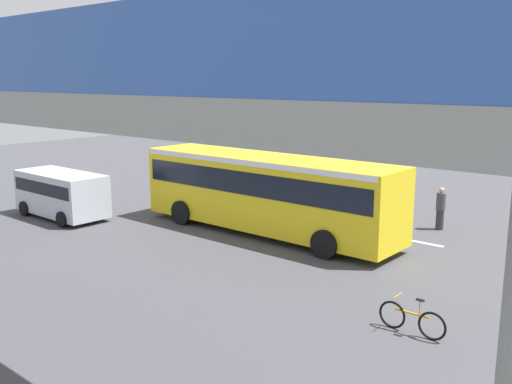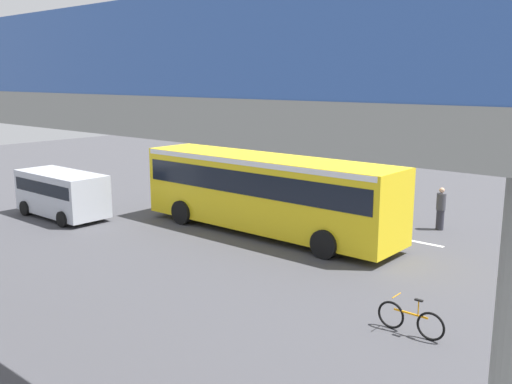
# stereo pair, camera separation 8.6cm
# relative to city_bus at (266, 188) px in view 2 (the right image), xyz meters

# --- Properties ---
(ground) EXTENTS (80.00, 80.00, 0.00)m
(ground) POSITION_rel_city_bus_xyz_m (-1.35, -0.62, -1.88)
(ground) COLOR #424247
(city_bus) EXTENTS (11.54, 2.85, 3.15)m
(city_bus) POSITION_rel_city_bus_xyz_m (0.00, 0.00, 0.00)
(city_bus) COLOR yellow
(city_bus) RESTS_ON ground
(parked_van) EXTENTS (4.80, 2.17, 2.05)m
(parked_van) POSITION_rel_city_bus_xyz_m (8.75, 3.92, -0.70)
(parked_van) COLOR #B7BCC6
(parked_van) RESTS_ON ground
(bicycle_orange) EXTENTS (1.77, 0.44, 0.96)m
(bicycle_orange) POSITION_rel_city_bus_xyz_m (-8.65, 4.91, -1.51)
(bicycle_orange) COLOR black
(bicycle_orange) RESTS_ON ground
(pedestrian) EXTENTS (0.38, 0.38, 1.79)m
(pedestrian) POSITION_rel_city_bus_xyz_m (-5.21, -5.09, -1.00)
(pedestrian) COLOR #2D2D38
(pedestrian) RESTS_ON ground
(traffic_sign) EXTENTS (0.08, 0.60, 2.80)m
(traffic_sign) POSITION_rel_city_bus_xyz_m (1.80, -4.43, 0.01)
(traffic_sign) COLOR slate
(traffic_sign) RESTS_ON ground
(lane_dash_leftmost) EXTENTS (2.00, 0.20, 0.01)m
(lane_dash_leftmost) POSITION_rel_city_bus_xyz_m (-5.35, -2.79, -1.88)
(lane_dash_leftmost) COLOR silver
(lane_dash_leftmost) RESTS_ON ground
(lane_dash_left) EXTENTS (2.00, 0.20, 0.01)m
(lane_dash_left) POSITION_rel_city_bus_xyz_m (-1.35, -2.79, -1.88)
(lane_dash_left) COLOR silver
(lane_dash_left) RESTS_ON ground
(lane_dash_centre) EXTENTS (2.00, 0.20, 0.01)m
(lane_dash_centre) POSITION_rel_city_bus_xyz_m (2.65, -2.79, -1.88)
(lane_dash_centre) COLOR silver
(lane_dash_centre) RESTS_ON ground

